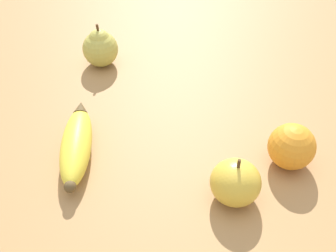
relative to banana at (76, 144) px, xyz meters
name	(u,v)px	position (x,y,z in m)	size (l,w,h in m)	color
ground_plane	(145,146)	(-0.06, 0.09, -0.02)	(3.00, 3.00, 0.00)	#A87A47
banana	(76,144)	(0.00, 0.00, 0.00)	(0.17, 0.12, 0.04)	yellow
orange	(292,146)	(-0.11, 0.30, 0.01)	(0.07, 0.07, 0.07)	orange
pear	(100,47)	(-0.23, -0.09, 0.02)	(0.07, 0.07, 0.09)	#B7AD47
apple	(235,182)	(-0.02, 0.24, 0.01)	(0.07, 0.07, 0.08)	gold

